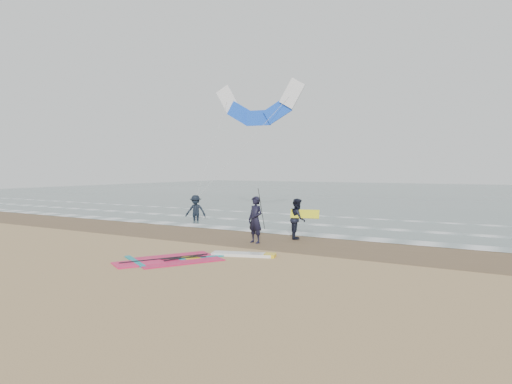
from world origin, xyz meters
The scene contains 11 objects.
ground centered at (0.00, 0.00, 0.00)m, with size 120.00×120.00×0.00m, color tan.
sea_water centered at (0.00, 48.00, 0.01)m, with size 120.00×80.00×0.02m, color #47605E.
wet_sand_band centered at (0.00, 6.00, 0.00)m, with size 120.00×5.00×0.01m, color brown.
foam_waterline centered at (0.00, 10.44, 0.03)m, with size 120.00×9.15×0.02m.
windsurf_rig centered at (-0.29, 0.79, 0.03)m, with size 4.85×4.59×0.12m.
person_standing centered at (-0.17, 4.86, 1.01)m, with size 0.74×0.48×2.02m, color black.
person_walking centered at (0.92, 6.82, 0.93)m, with size 0.90×0.70×1.85m, color black.
person_wading centered at (-7.43, 10.09, 0.97)m, with size 1.25×0.72×1.94m, color black.
held_pole centered at (0.13, 4.86, 1.48)m, with size 0.17×0.86×1.82m.
carried_kiteboard centered at (1.32, 6.72, 1.17)m, with size 1.30×0.51×0.39m.
surf_kite centered at (-4.61, 12.89, 7.03)m, with size 6.26×3.00×7.32m.
Camera 1 is at (9.63, -12.03, 3.23)m, focal length 32.00 mm.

